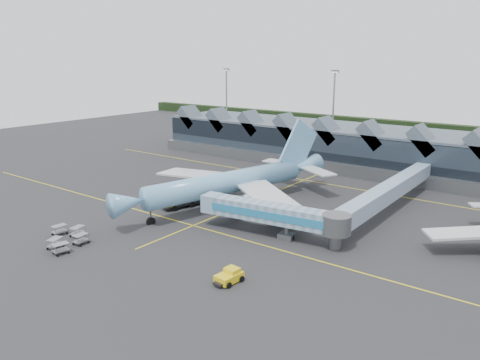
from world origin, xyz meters
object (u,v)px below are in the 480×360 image
Objects in this scene: jet_bridge at (280,216)px; pushback_tug at (229,276)px; main_airliner at (233,182)px; fuel_truck at (187,196)px.

jet_bridge reaches higher than pushback_tug.
pushback_tug is at bearing -38.78° from main_airliner.
jet_bridge is 16.23m from pushback_tug.
main_airliner reaches higher than pushback_tug.
main_airliner is at bearing 132.71° from pushback_tug.
jet_bridge is at bearing -14.90° from main_airliner.
fuel_truck is 30.90m from pushback_tug.
pushback_tug is (18.32, -24.51, -3.56)m from main_airliner.
pushback_tug is at bearing -87.62° from jet_bridge.
jet_bridge is at bearing 7.56° from fuel_truck.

